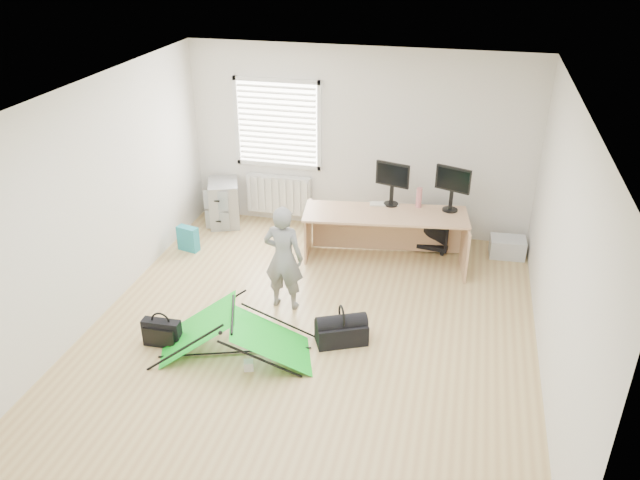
% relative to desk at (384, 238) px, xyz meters
% --- Properties ---
extents(ground, '(5.50, 5.50, 0.00)m').
position_rel_desk_xyz_m(ground, '(-0.56, -1.76, -0.37)').
color(ground, tan).
rests_on(ground, ground).
extents(back_wall, '(5.00, 0.02, 2.70)m').
position_rel_desk_xyz_m(back_wall, '(-0.56, 0.99, 0.98)').
color(back_wall, silver).
rests_on(back_wall, ground).
extents(window, '(1.20, 0.06, 1.20)m').
position_rel_desk_xyz_m(window, '(-1.76, 0.95, 1.18)').
color(window, silver).
rests_on(window, back_wall).
extents(radiator, '(1.00, 0.12, 0.60)m').
position_rel_desk_xyz_m(radiator, '(-1.76, 0.91, 0.08)').
color(radiator, silver).
rests_on(radiator, back_wall).
extents(desk, '(2.23, 0.98, 0.74)m').
position_rel_desk_xyz_m(desk, '(0.00, 0.00, 0.00)').
color(desk, tan).
rests_on(desk, ground).
extents(filing_cabinet, '(0.62, 0.71, 0.68)m').
position_rel_desk_xyz_m(filing_cabinet, '(-2.56, 0.65, -0.03)').
color(filing_cabinet, '#929496').
rests_on(filing_cabinet, ground).
extents(monitor_left, '(0.48, 0.23, 0.45)m').
position_rel_desk_xyz_m(monitor_left, '(0.03, 0.29, 0.59)').
color(monitor_left, black).
rests_on(monitor_left, desk).
extents(monitor_right, '(0.48, 0.26, 0.45)m').
position_rel_desk_xyz_m(monitor_right, '(0.82, 0.29, 0.60)').
color(monitor_right, black).
rests_on(monitor_right, desk).
extents(keyboard, '(0.41, 0.21, 0.02)m').
position_rel_desk_xyz_m(keyboard, '(-0.06, 0.28, 0.38)').
color(keyboard, beige).
rests_on(keyboard, desk).
extents(thermos, '(0.09, 0.09, 0.28)m').
position_rel_desk_xyz_m(thermos, '(0.40, 0.31, 0.51)').
color(thermos, '#BF6B6F').
rests_on(thermos, desk).
extents(office_chair, '(0.65, 0.66, 0.54)m').
position_rel_desk_xyz_m(office_chair, '(0.59, 0.64, -0.10)').
color(office_chair, black).
rests_on(office_chair, ground).
extents(person, '(0.50, 0.34, 1.32)m').
position_rel_desk_xyz_m(person, '(-1.00, -1.36, 0.29)').
color(person, slate).
rests_on(person, ground).
extents(kite, '(1.80, 1.23, 0.51)m').
position_rel_desk_xyz_m(kite, '(-1.25, -2.40, -0.11)').
color(kite, '#14DC27').
rests_on(kite, ground).
extents(storage_crate, '(0.49, 0.36, 0.27)m').
position_rel_desk_xyz_m(storage_crate, '(1.65, 0.59, -0.24)').
color(storage_crate, '#B9BEC3').
rests_on(storage_crate, ground).
extents(tote_bag, '(0.32, 0.20, 0.36)m').
position_rel_desk_xyz_m(tote_bag, '(-2.74, -0.30, -0.19)').
color(tote_bag, teal).
rests_on(tote_bag, ground).
extents(laptop_bag, '(0.43, 0.14, 0.32)m').
position_rel_desk_xyz_m(laptop_bag, '(-2.08, -2.44, -0.21)').
color(laptop_bag, black).
rests_on(laptop_bag, ground).
extents(white_box, '(0.13, 0.13, 0.10)m').
position_rel_desk_xyz_m(white_box, '(-1.02, -2.62, -0.32)').
color(white_box, silver).
rests_on(white_box, ground).
extents(duffel_bag, '(0.63, 0.49, 0.24)m').
position_rel_desk_xyz_m(duffel_bag, '(-0.18, -1.92, -0.25)').
color(duffel_bag, black).
rests_on(duffel_bag, ground).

